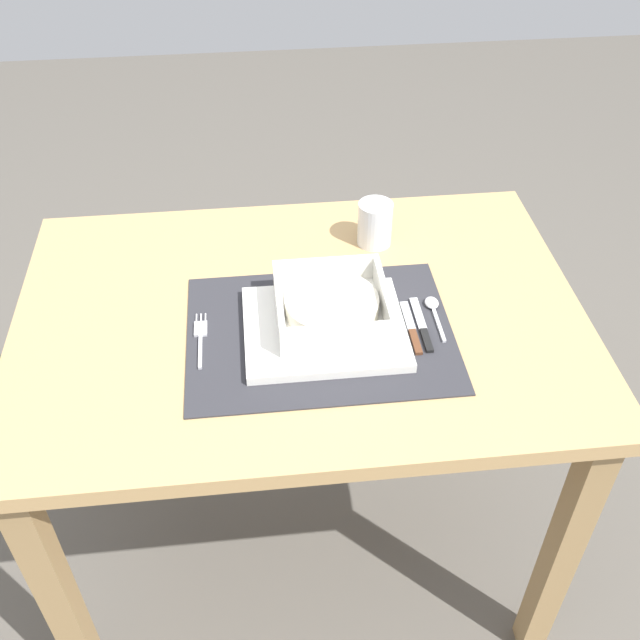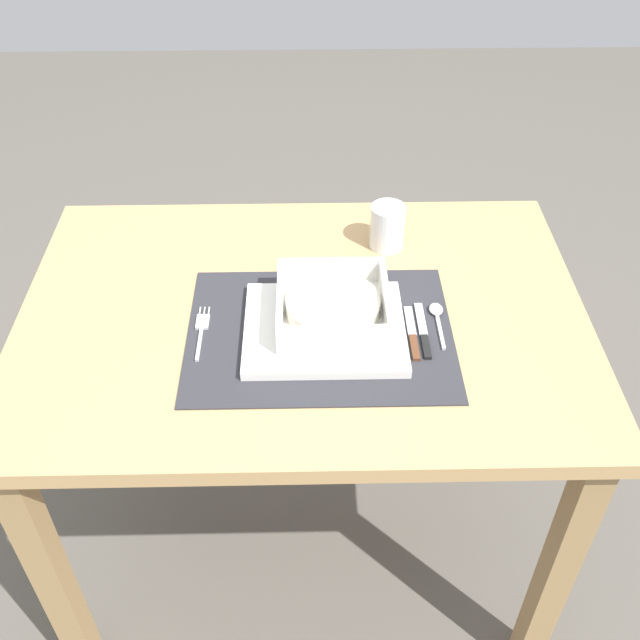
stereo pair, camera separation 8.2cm
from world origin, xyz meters
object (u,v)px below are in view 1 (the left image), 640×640
(fork, at_px, (201,336))
(spoon, at_px, (433,307))
(drinking_glass, at_px, (375,226))
(porridge_bowl, at_px, (332,307))
(dining_table, at_px, (301,353))
(bread_knife, at_px, (412,331))
(butter_knife, at_px, (423,327))

(fork, xyz_separation_m, spoon, (0.40, 0.03, 0.00))
(drinking_glass, bearing_deg, porridge_bowl, -115.64)
(drinking_glass, bearing_deg, spoon, -72.22)
(dining_table, distance_m, drinking_glass, 0.29)
(porridge_bowl, bearing_deg, dining_table, 141.80)
(bread_knife, bearing_deg, fork, 176.15)
(drinking_glass, bearing_deg, fork, -144.06)
(bread_knife, bearing_deg, spoon, 48.45)
(spoon, distance_m, drinking_glass, 0.23)
(spoon, bearing_deg, bread_knife, -134.49)
(dining_table, bearing_deg, butter_knife, -19.27)
(porridge_bowl, relative_size, bread_knife, 1.40)
(fork, height_order, bread_knife, bread_knife)
(bread_knife, bearing_deg, porridge_bowl, 165.14)
(porridge_bowl, height_order, bread_knife, porridge_bowl)
(dining_table, bearing_deg, drinking_glass, 49.78)
(dining_table, bearing_deg, fork, -163.80)
(dining_table, height_order, drinking_glass, drinking_glass)
(dining_table, distance_m, fork, 0.21)
(fork, relative_size, bread_knife, 1.01)
(butter_knife, xyz_separation_m, bread_knife, (-0.02, -0.01, -0.00))
(fork, xyz_separation_m, bread_knife, (0.35, -0.03, 0.00))
(fork, relative_size, butter_knife, 0.97)
(dining_table, distance_m, porridge_bowl, 0.16)
(porridge_bowl, xyz_separation_m, drinking_glass, (0.11, 0.23, -0.00))
(spoon, relative_size, bread_knife, 0.86)
(fork, relative_size, drinking_glass, 1.52)
(porridge_bowl, distance_m, bread_knife, 0.14)
(bread_knife, xyz_separation_m, drinking_glass, (-0.02, 0.27, 0.03))
(fork, xyz_separation_m, butter_knife, (0.37, -0.02, 0.00))
(porridge_bowl, relative_size, fork, 1.39)
(spoon, xyz_separation_m, bread_knife, (-0.05, -0.05, -0.00))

